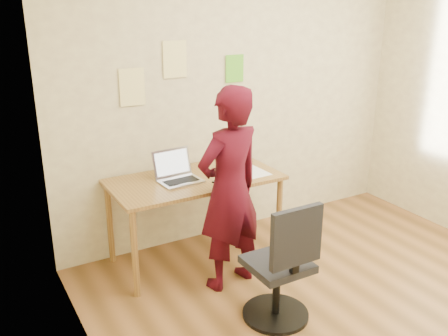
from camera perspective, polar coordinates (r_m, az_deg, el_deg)
room at (r=3.23m, az=18.06°, el=3.63°), size 3.58×3.58×2.78m
desk at (r=4.14m, az=-3.35°, el=-2.25°), size 1.40×0.70×0.74m
laptop at (r=4.04m, az=-5.35°, el=-0.73°), size 0.35×0.31×0.24m
paper_sheet at (r=4.24m, az=3.26°, el=-0.42°), size 0.22×0.31×0.00m
phone at (r=3.98m, az=-0.45°, el=-1.67°), size 0.11×0.14×0.01m
wall_note_left at (r=4.10m, az=-10.45°, el=9.08°), size 0.21×0.00×0.30m
wall_note_mid at (r=4.21m, az=-5.63°, el=12.27°), size 0.21×0.00×0.30m
wall_note_right at (r=4.49m, az=1.23°, el=11.30°), size 0.18×0.00×0.24m
office_chair at (r=3.48m, az=6.68°, el=-11.68°), size 0.47×0.47×0.91m
person at (r=3.72m, az=0.64°, el=-2.53°), size 0.64×0.48×1.58m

